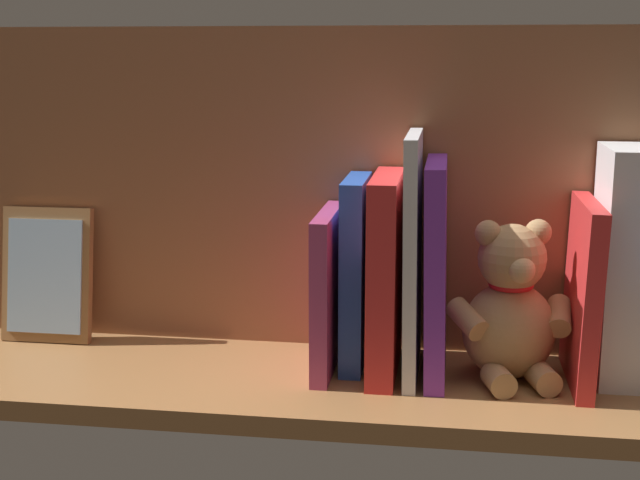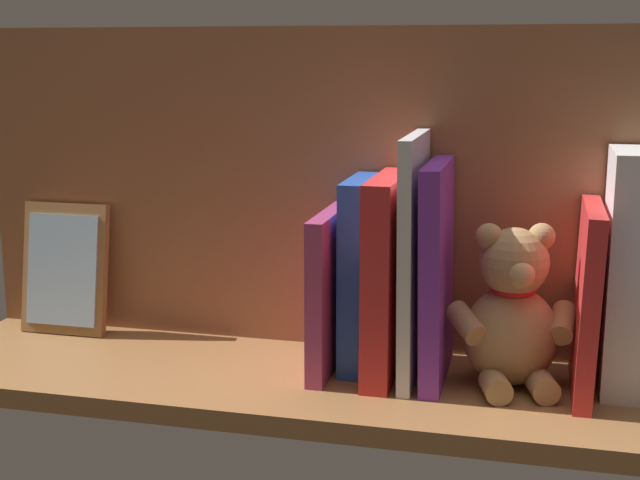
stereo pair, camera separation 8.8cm
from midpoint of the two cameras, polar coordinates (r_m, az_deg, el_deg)
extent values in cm
cube|color=#9E6B3D|center=(99.19, 2.58, -9.19)|extent=(91.08, 25.50, 2.20)
cube|color=#915A39|center=(104.00, 3.83, 3.20)|extent=(91.08, 1.50, 37.72)
cube|color=white|center=(98.04, 22.14, -1.96)|extent=(6.04, 11.13, 25.19)
cube|color=red|center=(96.30, 19.39, -3.71)|extent=(2.26, 15.15, 19.63)
ellipsoid|color=tan|center=(97.16, 14.79, -6.04)|extent=(12.05, 11.30, 10.61)
sphere|color=tan|center=(95.03, 15.05, -1.43)|extent=(7.30, 7.30, 7.30)
sphere|color=tan|center=(95.24, 16.72, 0.19)|extent=(2.82, 2.82, 2.82)
sphere|color=tan|center=(93.73, 13.53, 0.19)|extent=(2.82, 2.82, 2.82)
sphere|color=tan|center=(92.27, 15.55, -2.20)|extent=(2.82, 2.82, 2.82)
cylinder|color=tan|center=(96.89, 17.94, -5.14)|extent=(2.95, 5.42, 3.93)
cylinder|color=tan|center=(94.15, 12.10, -5.31)|extent=(5.02, 5.70, 3.93)
cylinder|color=tan|center=(95.05, 16.80, -9.06)|extent=(3.74, 4.57, 2.82)
cylinder|color=tan|center=(93.74, 13.98, -9.20)|extent=(3.74, 4.57, 2.82)
torus|color=red|center=(95.73, 14.96, -3.11)|extent=(5.92, 5.92, 0.83)
cube|color=purple|center=(95.69, 10.20, -2.08)|extent=(2.66, 14.66, 23.57)
cube|color=silver|center=(95.51, 8.72, -1.17)|extent=(1.75, 14.70, 26.42)
cube|color=red|center=(96.26, 6.93, -2.39)|extent=(2.99, 14.87, 21.93)
cube|color=blue|center=(98.53, 5.05, -2.18)|extent=(2.45, 11.23, 21.33)
cube|color=#B23F72|center=(97.86, 3.19, -3.33)|extent=(1.89, 14.60, 17.80)
cube|color=#9E6B3D|center=(114.26, -14.04, -1.83)|extent=(11.19, 4.19, 16.45)
cube|color=#99B7D1|center=(113.64, -14.20, -1.91)|extent=(9.40, 2.88, 13.70)
camera|label=1|loc=(0.04, -87.33, 0.57)|focal=49.55mm
camera|label=2|loc=(0.04, 92.67, -0.57)|focal=49.55mm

